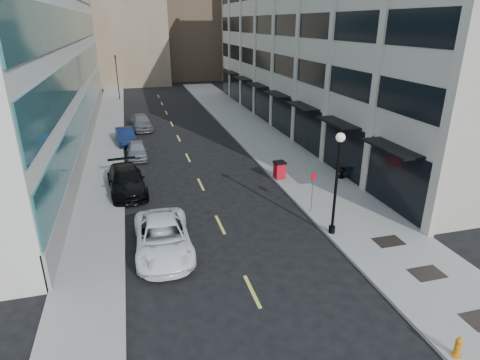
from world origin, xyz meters
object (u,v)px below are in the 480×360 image
car_black_pickup (126,181)px  car_blue_sedan (126,136)px  lamppost (337,175)px  urn_planter (341,171)px  traffic_signal (115,58)px  car_silver_sedan (137,150)px  car_white_van (163,238)px  car_grey_sedan (141,122)px  fire_hydrant (458,347)px  sign_post (313,186)px  trash_bin (279,169)px

car_black_pickup → car_blue_sedan: bearing=84.5°
lamppost → urn_planter: bearing=58.3°
traffic_signal → car_silver_sedan: traffic_signal is taller
traffic_signal → car_blue_sedan: bearing=-88.2°
car_black_pickup → car_white_van: bearing=-84.2°
car_white_van → car_grey_sedan: car_grey_sedan is taller
car_white_van → car_black_pickup: size_ratio=1.03×
car_white_van → car_silver_sedan: (-0.73, 15.00, -0.10)m
car_blue_sedan → urn_planter: car_blue_sedan is taller
traffic_signal → urn_planter: traffic_signal is taller
traffic_signal → urn_planter: 39.09m
fire_hydrant → car_grey_sedan: bearing=87.5°
car_white_van → urn_planter: 14.27m
car_white_van → car_silver_sedan: size_ratio=1.41×
car_white_van → sign_post: sign_post is taller
fire_hydrant → sign_post: bearing=73.5°
traffic_signal → car_white_van: size_ratio=1.25×
car_silver_sedan → car_blue_sedan: size_ratio=0.92×
lamppost → car_black_pickup: bearing=139.5°
car_black_pickup → lamppost: 13.53m
car_silver_sedan → sign_post: bearing=-54.5°
fire_hydrant → trash_bin: size_ratio=0.62×
car_grey_sedan → urn_planter: size_ratio=6.15×
car_black_pickup → car_silver_sedan: 7.06m
trash_bin → urn_planter: 4.33m
trash_bin → urn_planter: trash_bin is taller
car_black_pickup → car_silver_sedan: (0.87, 7.00, -0.11)m
lamppost → sign_post: lamppost is taller
car_black_pickup → lamppost: (10.10, -8.64, 2.54)m
car_white_van → fire_hydrant: car_white_van is taller
fire_hydrant → sign_post: size_ratio=0.30×
car_blue_sedan → car_grey_sedan: (1.60, 4.85, 0.10)m
car_white_van → urn_planter: bearing=27.2°
traffic_signal → urn_planter: (15.10, -35.69, -5.10)m
trash_bin → urn_planter: bearing=-17.7°
car_blue_sedan → lamppost: (10.10, -20.11, 2.62)m
trash_bin → car_white_van: bearing=-143.5°
traffic_signal → urn_planter: size_ratio=9.11×
car_grey_sedan → fire_hydrant: bearing=-80.8°
car_blue_sedan → trash_bin: 15.85m
trash_bin → urn_planter: (4.20, -1.03, -0.19)m
car_blue_sedan → fire_hydrant: bearing=-76.3°
lamppost → urn_planter: lamppost is taller
car_grey_sedan → trash_bin: 19.04m
car_grey_sedan → fire_hydrant: 34.55m
fire_hydrant → car_blue_sedan: bearing=92.7°
sign_post → traffic_signal: bearing=89.7°
traffic_signal → trash_bin: 36.67m
lamppost → urn_planter: (4.30, 6.95, -2.71)m
car_silver_sedan → fire_hydrant: bearing=-68.6°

